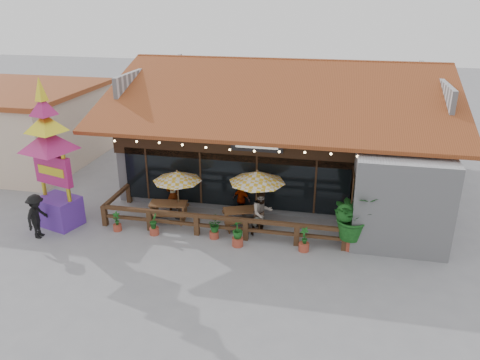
% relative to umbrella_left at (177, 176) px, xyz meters
% --- Properties ---
extents(ground, '(100.00, 100.00, 0.00)m').
position_rel_umbrella_left_xyz_m(ground, '(3.70, -0.80, -1.94)').
color(ground, gray).
rests_on(ground, ground).
extents(restaurant_building, '(15.50, 14.73, 6.09)m').
position_rel_umbrella_left_xyz_m(restaurant_building, '(3.96, 5.81, 0.27)').
color(restaurant_building, '#B8B9BE').
rests_on(restaurant_building, ground).
extents(patio_railing, '(10.00, 2.60, 0.92)m').
position_rel_umbrella_left_xyz_m(patio_railing, '(1.44, -1.07, -1.32)').
color(patio_railing, '#4A2F1A').
rests_on(patio_railing, ground).
extents(neighbor_building, '(8.40, 8.40, 4.22)m').
position_rel_umbrella_left_xyz_m(neighbor_building, '(-11.30, 5.20, 0.20)').
color(neighbor_building, beige).
rests_on(neighbor_building, ground).
extents(umbrella_left, '(2.47, 2.47, 2.22)m').
position_rel_umbrella_left_xyz_m(umbrella_left, '(0.00, 0.00, 0.00)').
color(umbrella_left, brown).
rests_on(umbrella_left, ground).
extents(umbrella_right, '(2.36, 2.36, 2.48)m').
position_rel_umbrella_left_xyz_m(umbrella_right, '(3.39, 0.04, 0.22)').
color(umbrella_right, brown).
rests_on(umbrella_right, ground).
extents(picnic_table_left, '(1.73, 1.55, 0.75)m').
position_rel_umbrella_left_xyz_m(picnic_table_left, '(-0.40, -0.18, -1.43)').
color(picnic_table_left, brown).
rests_on(picnic_table_left, ground).
extents(picnic_table_right, '(1.93, 1.81, 0.75)m').
position_rel_umbrella_left_xyz_m(picnic_table_right, '(2.82, -0.14, -1.43)').
color(picnic_table_right, brown).
rests_on(picnic_table_right, ground).
extents(thai_sign_tower, '(3.03, 3.03, 6.63)m').
position_rel_umbrella_left_xyz_m(thai_sign_tower, '(-4.67, -1.62, 1.57)').
color(thai_sign_tower, '#572A9B').
rests_on(thai_sign_tower, ground).
extents(tropical_plant, '(2.14, 2.03, 2.33)m').
position_rel_umbrella_left_xyz_m(tropical_plant, '(7.24, -1.14, -0.60)').
color(tropical_plant, '#993C29').
rests_on(tropical_plant, ground).
extents(diner_a, '(0.65, 0.59, 1.50)m').
position_rel_umbrella_left_xyz_m(diner_a, '(-0.53, 0.76, -1.19)').
color(diner_a, '#351F10').
rests_on(diner_a, ground).
extents(diner_b, '(1.16, 1.10, 1.89)m').
position_rel_umbrella_left_xyz_m(diner_b, '(3.72, -0.69, -0.99)').
color(diner_b, '#351F10').
rests_on(diner_b, ground).
extents(diner_c, '(0.90, 0.59, 1.43)m').
position_rel_umbrella_left_xyz_m(diner_c, '(2.57, 0.90, -1.22)').
color(diner_c, '#351F10').
rests_on(diner_c, ground).
extents(pedestrian, '(0.72, 1.21, 1.83)m').
position_rel_umbrella_left_xyz_m(pedestrian, '(-4.89, -2.78, -1.02)').
color(pedestrian, black).
rests_on(pedestrian, ground).
extents(planter_a, '(0.36, 0.34, 0.84)m').
position_rel_umbrella_left_xyz_m(planter_a, '(-2.10, -1.64, -1.58)').
color(planter_a, '#993C29').
rests_on(planter_a, ground).
extents(planter_b, '(0.38, 0.38, 0.92)m').
position_rel_umbrella_left_xyz_m(planter_b, '(-0.50, -1.64, -1.52)').
color(planter_b, '#993C29').
rests_on(planter_b, ground).
extents(planter_c, '(0.73, 0.72, 0.91)m').
position_rel_umbrella_left_xyz_m(planter_c, '(1.94, -1.42, -1.43)').
color(planter_c, '#993C29').
rests_on(planter_c, ground).
extents(planter_d, '(0.56, 0.56, 1.05)m').
position_rel_umbrella_left_xyz_m(planter_d, '(2.98, -1.83, -1.43)').
color(planter_d, '#993C29').
rests_on(planter_d, ground).
extents(planter_e, '(0.42, 0.40, 0.98)m').
position_rel_umbrella_left_xyz_m(planter_e, '(5.51, -1.68, -1.53)').
color(planter_e, '#993C29').
rests_on(planter_e, ground).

